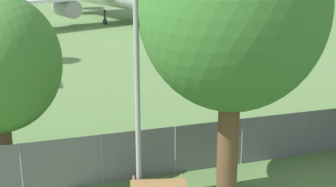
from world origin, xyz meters
name	(u,v)px	position (x,y,z in m)	size (l,w,h in m)	color
perimeter_fence	(176,150)	(0.00, 10.24, 0.87)	(56.07, 0.07, 1.74)	slate
tree_far_right	(233,9)	(1.12, 8.45, 5.84)	(5.53, 5.53, 8.91)	brown
light_mast	(136,35)	(-1.66, 8.86, 5.17)	(0.44, 0.44, 8.57)	#99999E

